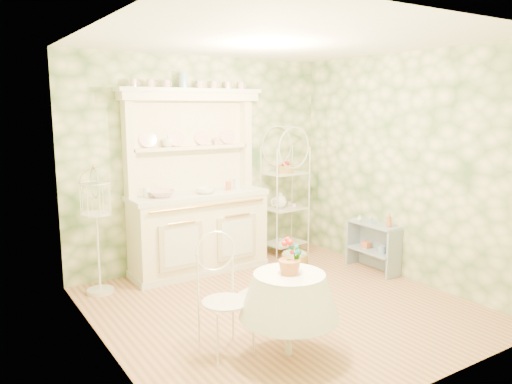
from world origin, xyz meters
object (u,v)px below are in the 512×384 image
kitchen_dresser (198,182)px  round_table (289,311)px  birdcage_stand (97,226)px  cafe_chair (226,310)px  floor_basket (295,260)px  side_shelf (373,248)px  bakers_rack (285,190)px

kitchen_dresser → round_table: 2.51m
round_table → birdcage_stand: size_ratio=0.50×
cafe_chair → birdcage_stand: 2.07m
birdcage_stand → floor_basket: (2.38, -0.47, -0.67)m
side_shelf → bakers_rack: bearing=111.3°
side_shelf → cafe_chair: bearing=-162.6°
cafe_chair → floor_basket: 2.41m
side_shelf → birdcage_stand: size_ratio=0.43×
bakers_rack → round_table: size_ratio=2.38×
kitchen_dresser → bakers_rack: (1.37, 0.05, -0.23)m
cafe_chair → floor_basket: bearing=48.2°
bakers_rack → floor_basket: size_ratio=5.98×
kitchen_dresser → birdcage_stand: size_ratio=1.48×
kitchen_dresser → side_shelf: kitchen_dresser is taller
bakers_rack → side_shelf: size_ratio=2.74×
kitchen_dresser → round_table: (-0.34, -2.37, -0.76)m
bakers_rack → cafe_chair: size_ratio=2.42×
side_shelf → cafe_chair: (-2.63, -0.86, 0.09)m
round_table → birdcage_stand: bearing=112.3°
birdcage_stand → cafe_chair: bearing=-75.3°
cafe_chair → round_table: bearing=-28.1°
bakers_rack → round_table: 3.01m
birdcage_stand → round_table: bearing=-67.7°
round_table → floor_basket: size_ratio=2.51×
round_table → cafe_chair: (-0.42, 0.33, -0.01)m
side_shelf → cafe_chair: cafe_chair is taller
side_shelf → cafe_chair: 2.77m
bakers_rack → floor_basket: bakers_rack is taller
bakers_rack → round_table: (-1.71, -2.42, -0.53)m
kitchen_dresser → bakers_rack: bearing=2.0°
round_table → birdcage_stand: 2.51m
cafe_chair → kitchen_dresser: bearing=79.0°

